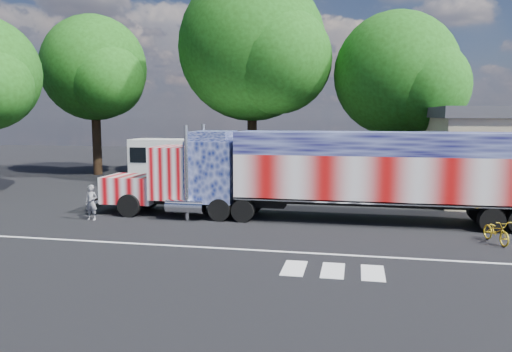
% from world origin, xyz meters
% --- Properties ---
extents(ground, '(100.00, 100.00, 0.00)m').
position_xyz_m(ground, '(0.00, 0.00, 0.00)').
color(ground, black).
extents(lane_markings, '(30.00, 2.67, 0.01)m').
position_xyz_m(lane_markings, '(1.71, -3.77, 0.01)').
color(lane_markings, silver).
rests_on(lane_markings, ground).
extents(semi_truck, '(20.22, 3.19, 4.31)m').
position_xyz_m(semi_truck, '(3.37, 2.62, 2.22)').
color(semi_truck, black).
rests_on(semi_truck, ground).
extents(coach_bus, '(10.87, 2.53, 3.16)m').
position_xyz_m(coach_bus, '(-4.66, 11.50, 1.64)').
color(coach_bus, white).
rests_on(coach_bus, ground).
extents(woman, '(0.61, 0.42, 1.62)m').
position_xyz_m(woman, '(-7.16, 0.55, 0.81)').
color(woman, slate).
rests_on(woman, ground).
extents(bicycle, '(1.04, 1.80, 0.89)m').
position_xyz_m(bicycle, '(9.82, -0.21, 0.45)').
color(bicycle, gold).
rests_on(bicycle, ground).
extents(tree_ne_a, '(8.87, 8.44, 11.74)m').
position_xyz_m(tree_ne_a, '(7.29, 15.82, 7.47)').
color(tree_ne_a, black).
rests_on(tree_ne_a, ground).
extents(tree_nw_a, '(8.58, 8.17, 12.49)m').
position_xyz_m(tree_nw_a, '(-15.59, 16.58, 8.35)').
color(tree_nw_a, black).
rests_on(tree_nw_a, ground).
extents(tree_n_mid, '(11.31, 10.77, 15.06)m').
position_xyz_m(tree_n_mid, '(-2.88, 16.58, 9.62)').
color(tree_n_mid, black).
rests_on(tree_n_mid, ground).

